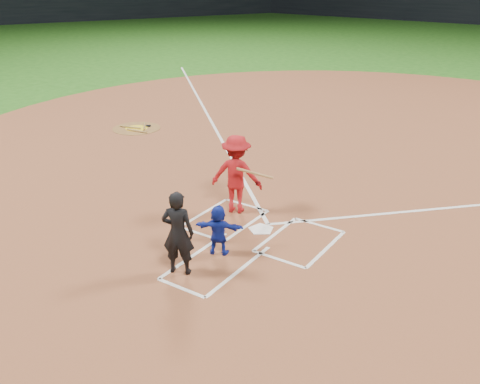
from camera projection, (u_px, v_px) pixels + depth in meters
The scene contains 14 objects.
ground at pixel (261, 230), 11.93m from camera, with size 120.00×120.00×0.00m, color #215A16.
home_plate_dirt at pixel (363, 155), 16.51m from camera, with size 28.00×28.00×0.01m, color brown.
stadium_wall_left at pixel (18, 6), 50.99m from camera, with size 1.20×60.00×3.20m, color black.
home_plate at pixel (261, 229), 11.92m from camera, with size 0.60×0.60×0.02m, color white.
on_deck_circle at pixel (137, 128), 19.15m from camera, with size 1.70×1.70×0.01m, color brown.
on_deck_logo at pixel (137, 128), 19.15m from camera, with size 0.80×0.80×0.00m, color yellow.
on_deck_bat_a at pixel (144, 126), 19.25m from camera, with size 0.06×0.06×0.84m, color olive.
on_deck_bat_b at pixel (130, 127), 19.16m from camera, with size 0.06×0.06×0.84m, color olive.
on_deck_bat_c at pixel (137, 131), 18.75m from camera, with size 0.06×0.06×0.84m, color olive.
bat_weight_donut at pixel (148, 126), 19.34m from camera, with size 0.19×0.19×0.05m, color black.
catcher at pixel (218, 230), 10.76m from camera, with size 0.99×0.31×1.06m, color #1426A2.
umpire at pixel (178, 233), 9.97m from camera, with size 0.61×0.40×1.68m, color black.
chalk_markings at pixel (354, 162), 15.96m from camera, with size 28.35×17.32×0.01m.
batter_at_plate at pixel (236, 174), 12.47m from camera, with size 1.66×1.06×1.88m.
Camera 1 is at (5.49, -9.10, 5.51)m, focal length 40.00 mm.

